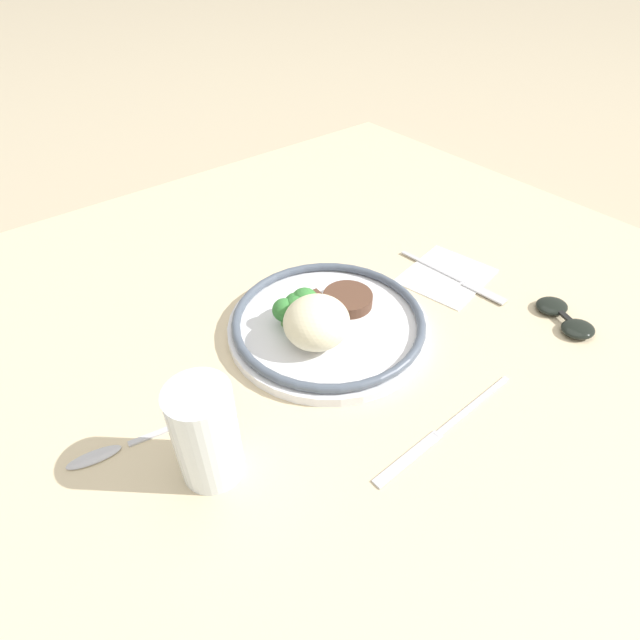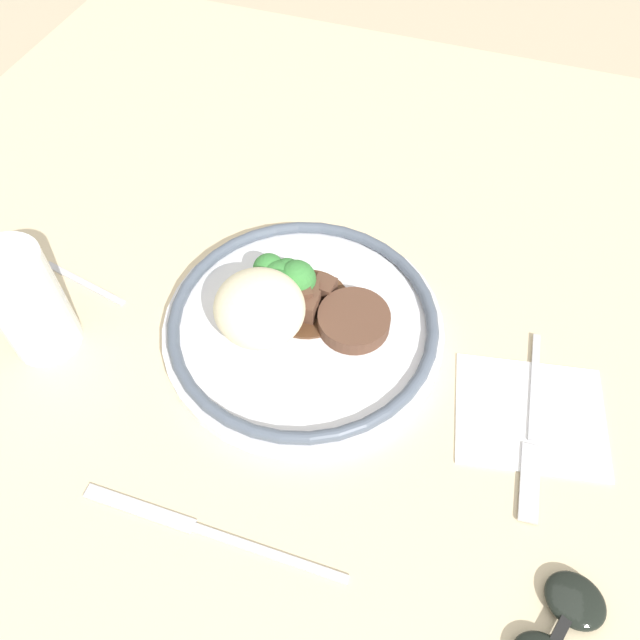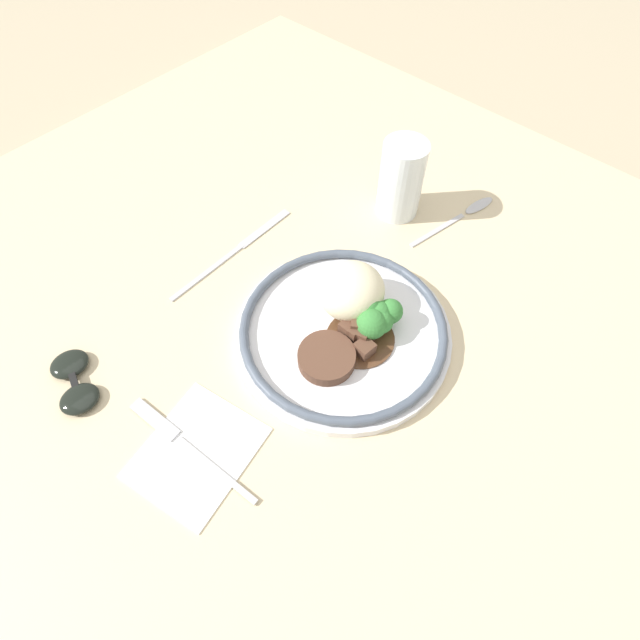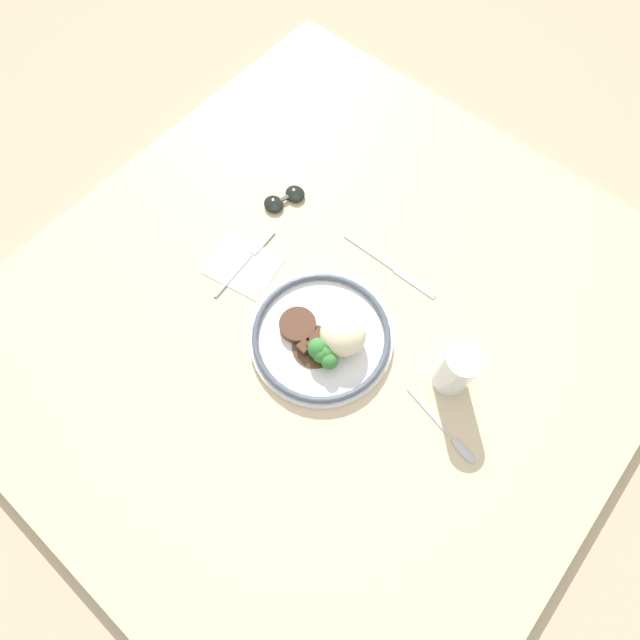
# 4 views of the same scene
# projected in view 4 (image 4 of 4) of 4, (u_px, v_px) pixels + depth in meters

# --- Properties ---
(ground_plane) EXTENTS (8.00, 8.00, 0.00)m
(ground_plane) POSITION_uv_depth(u_px,v_px,m) (327.00, 319.00, 1.01)
(ground_plane) COLOR tan
(dining_table) EXTENTS (1.17, 1.23, 0.03)m
(dining_table) POSITION_uv_depth(u_px,v_px,m) (327.00, 316.00, 0.99)
(dining_table) COLOR beige
(dining_table) RESTS_ON ground
(napkin) EXTENTS (0.15, 0.14, 0.00)m
(napkin) POSITION_uv_depth(u_px,v_px,m) (243.00, 265.00, 1.02)
(napkin) COLOR white
(napkin) RESTS_ON dining_table
(plate) EXTENTS (0.27, 0.27, 0.08)m
(plate) POSITION_uv_depth(u_px,v_px,m) (324.00, 337.00, 0.93)
(plate) COLOR white
(plate) RESTS_ON dining_table
(juice_glass) EXTENTS (0.06, 0.06, 0.12)m
(juice_glass) POSITION_uv_depth(u_px,v_px,m) (456.00, 371.00, 0.87)
(juice_glass) COLOR yellow
(juice_glass) RESTS_ON dining_table
(fork) EXTENTS (0.03, 0.19, 0.00)m
(fork) POSITION_uv_depth(u_px,v_px,m) (250.00, 256.00, 1.03)
(fork) COLOR #B7B7BC
(fork) RESTS_ON napkin
(knife) EXTENTS (0.23, 0.01, 0.00)m
(knife) POSITION_uv_depth(u_px,v_px,m) (392.00, 268.00, 1.02)
(knife) COLOR #B7B7BC
(knife) RESTS_ON dining_table
(spoon) EXTENTS (0.17, 0.05, 0.01)m
(spoon) POSITION_uv_depth(u_px,v_px,m) (454.00, 440.00, 0.88)
(spoon) COLOR #B7B7BC
(spoon) RESTS_ON dining_table
(sunglasses) EXTENTS (0.07, 0.10, 0.01)m
(sunglasses) POSITION_uv_depth(u_px,v_px,m) (284.00, 199.00, 1.08)
(sunglasses) COLOR black
(sunglasses) RESTS_ON dining_table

